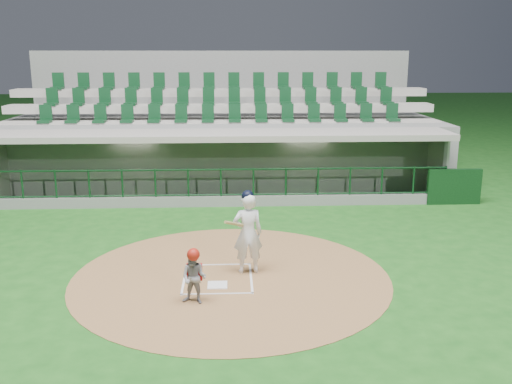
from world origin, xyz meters
TOP-DOWN VIEW (x-y plane):
  - ground at (0.00, 0.00)m, footprint 120.00×120.00m
  - dirt_circle at (0.30, -0.20)m, footprint 7.20×7.20m
  - home_plate at (0.00, -0.70)m, footprint 0.43×0.43m
  - batter_box_chalk at (0.00, -0.30)m, footprint 1.55×1.80m
  - dugout_structure at (0.08, 7.81)m, footprint 16.40×3.70m
  - seating_deck at (0.00, 10.91)m, footprint 17.00×6.72m
  - batter at (0.69, 0.06)m, footprint 0.90×0.90m
  - catcher at (-0.45, -1.56)m, footprint 0.63×0.55m

SIDE VIEW (x-z plane):
  - ground at x=0.00m, z-range 0.00..0.00m
  - dirt_circle at x=0.30m, z-range 0.00..0.01m
  - batter_box_chalk at x=0.00m, z-range 0.01..0.02m
  - home_plate at x=0.00m, z-range 0.01..0.03m
  - catcher at x=-0.45m, z-range 0.01..1.18m
  - dugout_structure at x=0.08m, z-range -0.53..2.47m
  - batter at x=0.69m, z-range 0.01..1.96m
  - seating_deck at x=0.00m, z-range -1.15..4.00m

